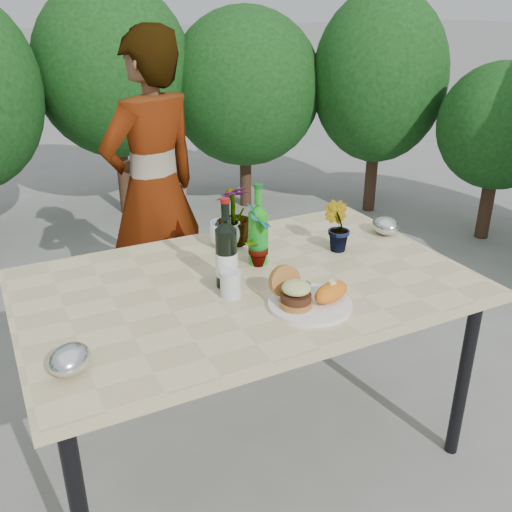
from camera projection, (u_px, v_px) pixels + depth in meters
name	position (u px, v px, depth m)	size (l,w,h in m)	color
ground	(247.00, 441.00, 2.38)	(80.00, 80.00, 0.00)	slate
patio_table	(246.00, 294.00, 2.09)	(1.60, 1.00, 0.75)	#D2C08C
shrub_hedge	(187.00, 115.00, 3.33)	(6.87, 5.05, 1.90)	#382316
dinner_plate	(310.00, 304.00, 1.89)	(0.28, 0.28, 0.01)	white
burger_stack	(293.00, 291.00, 1.86)	(0.11, 0.16, 0.11)	#B7722D
sweet_potato	(331.00, 292.00, 1.89)	(0.15, 0.08, 0.06)	orange
grilled_veg	(300.00, 286.00, 1.97)	(0.08, 0.05, 0.03)	olive
wine_bottle	(226.00, 255.00, 1.98)	(0.08, 0.08, 0.33)	black
sparkling_water	(258.00, 235.00, 2.15)	(0.08, 0.08, 0.32)	#1B951B
plastic_cup	(231.00, 284.00, 1.94)	(0.07, 0.07, 0.10)	silver
seedling_left	(258.00, 235.00, 2.13)	(0.13, 0.09, 0.25)	#1E541C
seedling_mid	(337.00, 227.00, 2.28)	(0.11, 0.09, 0.20)	#1D521C
seedling_right	(235.00, 214.00, 2.33)	(0.14, 0.14, 0.26)	#2C591E
blue_bowl	(225.00, 234.00, 2.33)	(0.13, 0.13, 0.11)	white
foil_packet_left	(70.00, 359.00, 1.55)	(0.13, 0.11, 0.08)	silver
foil_packet_right	(385.00, 226.00, 2.46)	(0.13, 0.11, 0.08)	silver
person	(154.00, 190.00, 2.90)	(0.58, 0.38, 1.59)	#A07350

